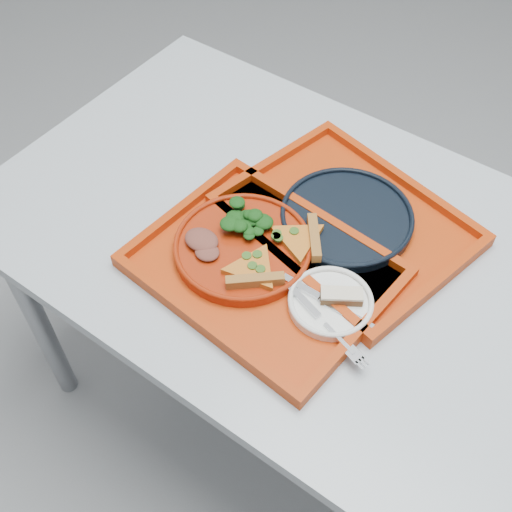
% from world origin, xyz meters
% --- Properties ---
extents(ground, '(10.00, 10.00, 0.00)m').
position_xyz_m(ground, '(0.00, 0.00, 0.00)').
color(ground, gray).
rests_on(ground, ground).
extents(table, '(1.60, 0.80, 0.75)m').
position_xyz_m(table, '(0.00, 0.00, 0.68)').
color(table, '#A3AEB7').
rests_on(table, ground).
extents(tray_main, '(0.48, 0.39, 0.01)m').
position_xyz_m(tray_main, '(-0.17, -0.11, 0.76)').
color(tray_main, '#AC3109').
rests_on(tray_main, table).
extents(tray_far, '(0.52, 0.44, 0.01)m').
position_xyz_m(tray_far, '(-0.11, 0.08, 0.76)').
color(tray_far, '#AC3109').
rests_on(tray_far, table).
extents(dinner_plate, '(0.26, 0.26, 0.02)m').
position_xyz_m(dinner_plate, '(-0.23, -0.10, 0.77)').
color(dinner_plate, maroon).
rests_on(dinner_plate, tray_main).
extents(side_plate, '(0.15, 0.15, 0.01)m').
position_xyz_m(side_plate, '(-0.03, -0.11, 0.77)').
color(side_plate, white).
rests_on(side_plate, tray_main).
extents(navy_plate, '(0.26, 0.26, 0.02)m').
position_xyz_m(navy_plate, '(-0.11, 0.08, 0.77)').
color(navy_plate, black).
rests_on(navy_plate, tray_far).
extents(pizza_slice_a, '(0.16, 0.16, 0.02)m').
position_xyz_m(pizza_slice_a, '(-0.18, -0.14, 0.79)').
color(pizza_slice_a, orange).
rests_on(pizza_slice_a, dinner_plate).
extents(pizza_slice_b, '(0.16, 0.15, 0.02)m').
position_xyz_m(pizza_slice_b, '(-0.15, -0.04, 0.79)').
color(pizza_slice_b, orange).
rests_on(pizza_slice_b, dinner_plate).
extents(salad_heap, '(0.09, 0.08, 0.04)m').
position_xyz_m(salad_heap, '(-0.26, -0.07, 0.80)').
color(salad_heap, black).
rests_on(salad_heap, dinner_plate).
extents(meat_portion, '(0.07, 0.05, 0.02)m').
position_xyz_m(meat_portion, '(-0.29, -0.15, 0.79)').
color(meat_portion, brown).
rests_on(meat_portion, dinner_plate).
extents(dessert_bar, '(0.08, 0.06, 0.02)m').
position_xyz_m(dessert_bar, '(-0.02, -0.10, 0.79)').
color(dessert_bar, '#4B2C19').
rests_on(dessert_bar, side_plate).
extents(knife, '(0.19, 0.02, 0.01)m').
position_xyz_m(knife, '(-0.03, -0.12, 0.78)').
color(knife, silver).
rests_on(knife, side_plate).
extents(fork, '(0.18, 0.08, 0.01)m').
position_xyz_m(fork, '(-0.01, -0.16, 0.78)').
color(fork, silver).
rests_on(fork, side_plate).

